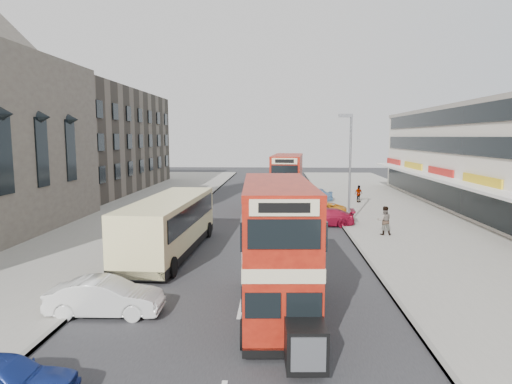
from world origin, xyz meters
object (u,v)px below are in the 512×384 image
at_px(bus_main, 277,248).
at_px(pedestrian_near, 384,220).
at_px(car_left_front, 105,297).
at_px(car_right_a, 324,217).
at_px(car_right_b, 320,210).
at_px(car_right_c, 311,195).
at_px(cyclist, 304,209).
at_px(car_left_near, 1,380).
at_px(street_lamp, 349,161).
at_px(bus_second, 287,183).
at_px(coach, 170,224).
at_px(pedestrian_far, 359,194).

bearing_deg(bus_main, pedestrian_near, -121.31).
distance_m(car_left_front, car_right_a, 19.42).
xyz_separation_m(car_right_b, car_right_c, (-0.08, 8.31, 0.14)).
distance_m(car_right_a, cyclist, 3.15).
height_order(pedestrian_near, cyclist, cyclist).
relative_size(bus_main, car_left_near, 2.37).
xyz_separation_m(street_lamp, bus_second, (-4.30, 5.78, -2.26)).
relative_size(car_right_a, car_right_b, 1.03).
bearing_deg(pedestrian_near, car_left_front, 48.81).
distance_m(car_left_front, car_right_c, 30.37).
relative_size(coach, pedestrian_near, 5.79).
relative_size(bus_main, car_right_b, 2.03).
bearing_deg(car_right_a, car_left_near, -21.14).
height_order(coach, car_left_front, coach).
height_order(street_lamp, car_right_a, street_lamp).
distance_m(bus_second, car_right_c, 6.93).
relative_size(bus_main, car_right_a, 1.97).
bearing_deg(bus_main, pedestrian_far, -109.11).
bearing_deg(car_left_front, car_left_near, 173.84).
relative_size(coach, car_right_c, 2.58).
height_order(street_lamp, pedestrian_far, street_lamp).
bearing_deg(bus_main, car_right_c, -99.80).
xyz_separation_m(coach, pedestrian_far, (13.89, 19.13, -0.72)).
height_order(bus_second, car_left_front, bus_second).
distance_m(bus_second, coach, 15.59).
bearing_deg(car_left_front, car_right_c, -20.18).
height_order(street_lamp, cyclist, street_lamp).
bearing_deg(car_right_a, coach, -45.64).
xyz_separation_m(car_left_near, car_left_front, (0.43, 5.47, 0.06)).
distance_m(car_left_front, cyclist, 21.42).
bearing_deg(bus_second, pedestrian_far, -139.22).
bearing_deg(car_right_c, coach, -23.97).
bearing_deg(pedestrian_near, car_right_c, -73.41).
xyz_separation_m(bus_main, pedestrian_far, (7.90, 27.32, -1.51)).
height_order(bus_second, car_right_a, bus_second).
distance_m(coach, car_left_front, 8.68).
bearing_deg(car_left_front, bus_main, -87.78).
relative_size(car_left_front, cyclist, 1.85).
height_order(car_left_front, car_right_c, car_right_c).
height_order(street_lamp, car_left_front, street_lamp).
bearing_deg(coach, pedestrian_near, 22.66).
relative_size(car_right_a, pedestrian_near, 2.30).
bearing_deg(car_left_front, street_lamp, -35.79).
distance_m(car_right_b, pedestrian_near, 7.96).
xyz_separation_m(car_left_front, car_right_c, (9.66, 28.79, 0.05)).
bearing_deg(car_right_b, street_lamp, 30.13).
height_order(bus_second, cyclist, bus_second).
distance_m(bus_second, car_left_near, 29.13).
xyz_separation_m(street_lamp, car_right_a, (-1.71, 0.00, -4.15)).
bearing_deg(car_right_a, cyclist, -152.63).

